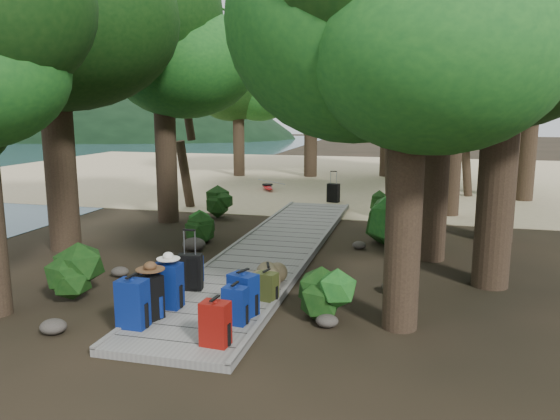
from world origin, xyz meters
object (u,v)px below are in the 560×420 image
(backpack_right_d, at_px, (267,285))
(lone_suitcase_on_sand, at_px, (333,193))
(sun_lounger, at_px, (419,194))
(backpack_right_b, at_px, (235,303))
(backpack_right_c, at_px, (243,292))
(backpack_right_a, at_px, (215,321))
(backpack_left_b, at_px, (148,294))
(duffel_right_khaki, at_px, (268,277))
(backpack_left_d, at_px, (193,268))
(backpack_left_c, at_px, (168,283))
(kayak, at_px, (267,186))
(suitcase_on_boardwalk, at_px, (190,272))
(backpack_left_a, at_px, (133,301))

(backpack_right_d, bearing_deg, lone_suitcase_on_sand, 105.03)
(lone_suitcase_on_sand, xyz_separation_m, sun_lounger, (2.95, 0.96, -0.06))
(backpack_right_b, bearing_deg, backpack_right_c, 96.02)
(backpack_right_b, height_order, backpack_right_d, backpack_right_b)
(backpack_right_a, distance_m, backpack_right_d, 1.91)
(backpack_left_b, xyz_separation_m, lone_suitcase_on_sand, (1.06, 11.81, -0.15))
(backpack_right_d, bearing_deg, backpack_right_c, -91.28)
(backpack_right_b, relative_size, duffel_right_khaki, 1.05)
(backpack_left_d, bearing_deg, backpack_left_c, -91.32)
(backpack_left_c, xyz_separation_m, lone_suitcase_on_sand, (0.97, 11.32, -0.18))
(backpack_right_c, relative_size, kayak, 0.23)
(backpack_right_c, relative_size, duffel_right_khaki, 1.21)
(backpack_right_a, bearing_deg, lone_suitcase_on_sand, 96.11)
(backpack_right_c, xyz_separation_m, suitcase_on_boardwalk, (-1.28, 0.92, -0.04))
(lone_suitcase_on_sand, bearing_deg, backpack_left_c, -80.05)
(backpack_left_c, height_order, backpack_left_d, backpack_left_c)
(lone_suitcase_on_sand, distance_m, sun_lounger, 3.10)
(backpack_left_d, bearing_deg, backpack_right_b, -56.85)
(backpack_right_a, xyz_separation_m, backpack_right_b, (0.02, 0.78, -0.02))
(backpack_right_a, bearing_deg, backpack_left_a, 173.01)
(backpack_right_b, distance_m, backpack_right_d, 1.13)
(backpack_left_a, relative_size, backpack_right_a, 1.18)
(backpack_left_c, relative_size, backpack_right_c, 1.12)
(suitcase_on_boardwalk, bearing_deg, backpack_left_d, 96.42)
(backpack_right_c, relative_size, lone_suitcase_on_sand, 1.10)
(backpack_right_b, bearing_deg, lone_suitcase_on_sand, 97.40)
(backpack_right_b, bearing_deg, backpack_right_d, 86.87)
(suitcase_on_boardwalk, bearing_deg, backpack_left_a, -105.61)
(backpack_left_c, bearing_deg, lone_suitcase_on_sand, 85.36)
(backpack_left_b, xyz_separation_m, backpack_right_a, (1.35, -0.68, -0.04))
(backpack_right_d, distance_m, kayak, 13.37)
(backpack_left_c, xyz_separation_m, backpack_right_c, (1.28, -0.00, -0.04))
(backpack_left_c, relative_size, backpack_right_b, 1.28)
(duffel_right_khaki, distance_m, sun_lounger, 11.23)
(backpack_left_d, height_order, backpack_right_b, backpack_right_b)
(backpack_right_b, bearing_deg, backpack_left_c, 169.08)
(kayak, bearing_deg, backpack_right_c, -100.69)
(backpack_left_d, bearing_deg, backpack_right_c, -49.46)
(backpack_left_a, height_order, backpack_left_c, backpack_left_c)
(backpack_left_c, relative_size, duffel_right_khaki, 1.35)
(backpack_right_b, bearing_deg, suitcase_on_boardwalk, 140.48)
(backpack_left_b, xyz_separation_m, backpack_right_c, (1.37, 0.48, -0.01))
(backpack_left_c, distance_m, suitcase_on_boardwalk, 0.92)
(backpack_right_a, bearing_deg, suitcase_on_boardwalk, 125.98)
(backpack_right_a, xyz_separation_m, sun_lounger, (2.66, 13.45, -0.17))
(backpack_right_d, bearing_deg, backpack_right_b, -86.62)
(backpack_left_b, distance_m, duffel_right_khaki, 2.32)
(backpack_left_d, xyz_separation_m, sun_lounger, (4.04, 10.99, -0.10))
(backpack_left_b, height_order, backpack_right_d, backpack_left_b)
(backpack_left_c, xyz_separation_m, backpack_right_b, (1.28, -0.39, -0.09))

